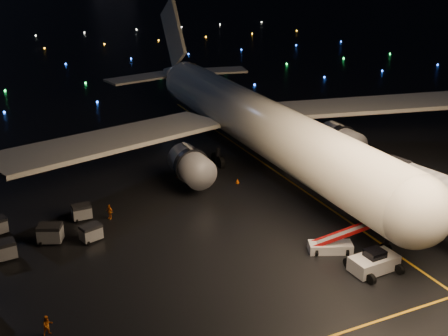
{
  "coord_description": "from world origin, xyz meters",
  "views": [
    {
      "loc": [
        -21.37,
        -37.02,
        26.5
      ],
      "look_at": [
        1.31,
        12.0,
        5.0
      ],
      "focal_mm": 45.0,
      "sensor_mm": 36.0,
      "label": 1
    }
  ],
  "objects_px": {
    "crew_c": "(109,212)",
    "baggage_cart_1": "(50,234)",
    "airliner": "(245,88)",
    "baggage_cart_2": "(91,233)",
    "crew_b": "(48,325)",
    "pushback_tug": "(374,260)",
    "baggage_cart_3": "(4,251)",
    "belt_loader": "(331,238)",
    "baggage_cart_0": "(82,212)"
  },
  "relations": [
    {
      "from": "crew_c",
      "to": "baggage_cart_1",
      "type": "bearing_deg",
      "value": -100.45
    },
    {
      "from": "baggage_cart_1",
      "to": "airliner",
      "type": "bearing_deg",
      "value": 49.71
    },
    {
      "from": "airliner",
      "to": "baggage_cart_2",
      "type": "bearing_deg",
      "value": -148.68
    },
    {
      "from": "airliner",
      "to": "crew_b",
      "type": "distance_m",
      "value": 41.35
    },
    {
      "from": "pushback_tug",
      "to": "baggage_cart_2",
      "type": "height_order",
      "value": "pushback_tug"
    },
    {
      "from": "pushback_tug",
      "to": "crew_b",
      "type": "relative_size",
      "value": 2.6
    },
    {
      "from": "crew_b",
      "to": "pushback_tug",
      "type": "bearing_deg",
      "value": -23.55
    },
    {
      "from": "pushback_tug",
      "to": "baggage_cart_3",
      "type": "relative_size",
      "value": 2.02
    },
    {
      "from": "belt_loader",
      "to": "baggage_cart_2",
      "type": "xyz_separation_m",
      "value": [
        -19.66,
        11.42,
        -0.6
      ]
    },
    {
      "from": "belt_loader",
      "to": "baggage_cart_1",
      "type": "relative_size",
      "value": 2.66
    },
    {
      "from": "crew_b",
      "to": "belt_loader",
      "type": "bearing_deg",
      "value": -14.32
    },
    {
      "from": "airliner",
      "to": "belt_loader",
      "type": "xyz_separation_m",
      "value": [
        -4.18,
        -26.05,
        -7.95
      ]
    },
    {
      "from": "belt_loader",
      "to": "baggage_cart_3",
      "type": "distance_m",
      "value": 29.78
    },
    {
      "from": "belt_loader",
      "to": "baggage_cart_1",
      "type": "bearing_deg",
      "value": 174.35
    },
    {
      "from": "crew_c",
      "to": "baggage_cart_0",
      "type": "height_order",
      "value": "baggage_cart_0"
    },
    {
      "from": "pushback_tug",
      "to": "baggage_cart_0",
      "type": "xyz_separation_m",
      "value": [
        -21.06,
        20.65,
        -0.19
      ]
    },
    {
      "from": "baggage_cart_1",
      "to": "baggage_cart_3",
      "type": "xyz_separation_m",
      "value": [
        -4.31,
        -1.4,
        -0.05
      ]
    },
    {
      "from": "baggage_cart_3",
      "to": "baggage_cart_0",
      "type": "bearing_deg",
      "value": 26.03
    },
    {
      "from": "pushback_tug",
      "to": "baggage_cart_0",
      "type": "bearing_deg",
      "value": 132.24
    },
    {
      "from": "airliner",
      "to": "baggage_cart_0",
      "type": "distance_m",
      "value": 27.02
    },
    {
      "from": "belt_loader",
      "to": "crew_c",
      "type": "height_order",
      "value": "belt_loader"
    },
    {
      "from": "belt_loader",
      "to": "baggage_cart_2",
      "type": "bearing_deg",
      "value": 172.73
    },
    {
      "from": "crew_b",
      "to": "baggage_cart_2",
      "type": "distance_m",
      "value": 14.07
    },
    {
      "from": "crew_c",
      "to": "baggage_cart_1",
      "type": "height_order",
      "value": "baggage_cart_1"
    },
    {
      "from": "pushback_tug",
      "to": "baggage_cart_3",
      "type": "xyz_separation_m",
      "value": [
        -29.09,
        15.55,
        -0.12
      ]
    },
    {
      "from": "airliner",
      "to": "baggage_cart_2",
      "type": "height_order",
      "value": "airliner"
    },
    {
      "from": "baggage_cart_3",
      "to": "airliner",
      "type": "bearing_deg",
      "value": 18.58
    },
    {
      "from": "crew_c",
      "to": "baggage_cart_2",
      "type": "distance_m",
      "value": 4.77
    },
    {
      "from": "pushback_tug",
      "to": "belt_loader",
      "type": "relative_size",
      "value": 0.72
    },
    {
      "from": "belt_loader",
      "to": "crew_b",
      "type": "relative_size",
      "value": 3.6
    },
    {
      "from": "crew_b",
      "to": "baggage_cart_2",
      "type": "relative_size",
      "value": 0.84
    },
    {
      "from": "baggage_cart_3",
      "to": "crew_b",
      "type": "bearing_deg",
      "value": -87.58
    },
    {
      "from": "pushback_tug",
      "to": "crew_c",
      "type": "relative_size",
      "value": 2.68
    },
    {
      "from": "baggage_cart_1",
      "to": "baggage_cart_2",
      "type": "height_order",
      "value": "baggage_cart_1"
    },
    {
      "from": "belt_loader",
      "to": "baggage_cart_0",
      "type": "distance_m",
      "value": 25.49
    },
    {
      "from": "baggage_cart_2",
      "to": "airliner",
      "type": "bearing_deg",
      "value": 15.13
    },
    {
      "from": "crew_c",
      "to": "baggage_cart_3",
      "type": "distance_m",
      "value": 11.42
    },
    {
      "from": "pushback_tug",
      "to": "belt_loader",
      "type": "bearing_deg",
      "value": 106.12
    },
    {
      "from": "crew_b",
      "to": "baggage_cart_1",
      "type": "bearing_deg",
      "value": 63.14
    },
    {
      "from": "crew_b",
      "to": "baggage_cart_3",
      "type": "bearing_deg",
      "value": 81.55
    },
    {
      "from": "pushback_tug",
      "to": "baggage_cart_1",
      "type": "xyz_separation_m",
      "value": [
        -24.78,
        16.95,
        -0.07
      ]
    },
    {
      "from": "crew_b",
      "to": "airliner",
      "type": "bearing_deg",
      "value": 25.29
    },
    {
      "from": "baggage_cart_0",
      "to": "baggage_cart_3",
      "type": "xyz_separation_m",
      "value": [
        -8.02,
        -5.1,
        0.08
      ]
    },
    {
      "from": "crew_c",
      "to": "baggage_cart_3",
      "type": "xyz_separation_m",
      "value": [
        -10.67,
        -4.06,
        0.1
      ]
    },
    {
      "from": "crew_b",
      "to": "crew_c",
      "type": "distance_m",
      "value": 18.78
    },
    {
      "from": "crew_b",
      "to": "baggage_cart_0",
      "type": "height_order",
      "value": "same"
    },
    {
      "from": "crew_c",
      "to": "baggage_cart_2",
      "type": "height_order",
      "value": "baggage_cart_2"
    },
    {
      "from": "baggage_cart_2",
      "to": "baggage_cart_3",
      "type": "bearing_deg",
      "value": 164.91
    },
    {
      "from": "belt_loader",
      "to": "crew_b",
      "type": "xyz_separation_m",
      "value": [
        -25.61,
        -1.33,
        -0.61
      ]
    },
    {
      "from": "pushback_tug",
      "to": "baggage_cart_1",
      "type": "height_order",
      "value": "pushback_tug"
    }
  ]
}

